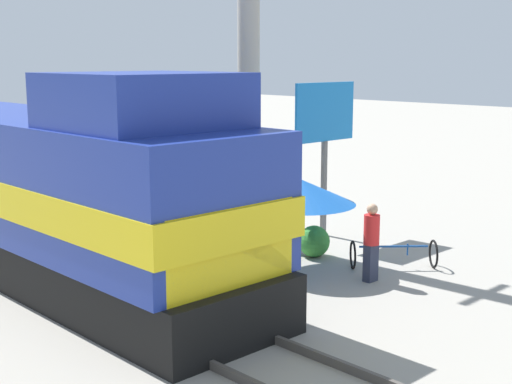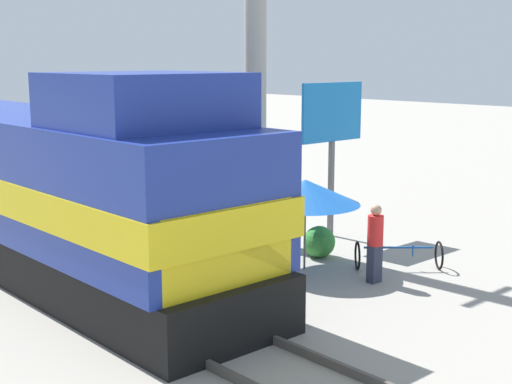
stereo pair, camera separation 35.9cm
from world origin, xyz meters
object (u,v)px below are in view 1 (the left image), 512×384
(locomotive, at_px, (52,190))
(billboard_sign, at_px, (325,121))
(utility_pole, at_px, (249,54))
(bicycle, at_px, (393,254))
(vendor_umbrella, at_px, (301,192))
(person_bystander, at_px, (371,239))

(locomotive, distance_m, billboard_sign, 7.34)
(locomotive, bearing_deg, billboard_sign, -14.21)
(utility_pole, bearing_deg, bicycle, -80.63)
(vendor_umbrella, xyz_separation_m, billboard_sign, (2.79, 1.72, 1.31))
(locomotive, distance_m, vendor_umbrella, 5.49)
(locomotive, relative_size, billboard_sign, 3.19)
(locomotive, relative_size, utility_pole, 1.36)
(utility_pole, xyz_separation_m, billboard_sign, (1.90, -0.93, -1.74))
(vendor_umbrella, bearing_deg, billboard_sign, 31.63)
(person_bystander, bearing_deg, bicycle, 11.04)
(vendor_umbrella, bearing_deg, bicycle, -42.98)
(person_bystander, bearing_deg, billboard_sign, 55.05)
(locomotive, bearing_deg, person_bystander, -48.08)
(utility_pole, bearing_deg, person_bystander, -96.27)
(billboard_sign, distance_m, person_bystander, 4.68)
(utility_pole, distance_m, vendor_umbrella, 4.14)
(utility_pole, xyz_separation_m, person_bystander, (-0.48, -4.33, -3.93))
(locomotive, relative_size, person_bystander, 7.70)
(locomotive, xyz_separation_m, utility_pole, (5.12, -0.85, 2.93))
(vendor_umbrella, distance_m, bicycle, 2.59)
(utility_pole, distance_m, bicycle, 6.14)
(locomotive, xyz_separation_m, person_bystander, (4.65, -5.18, -0.99))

